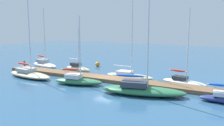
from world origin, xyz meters
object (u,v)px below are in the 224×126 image
object	(u,v)px
sailboat_3	(78,80)
sailboat_4	(129,75)
sailboat_6	(184,81)
mooring_buoy_orange	(97,64)
sailboat_1	(29,73)
sailboat_2	(78,68)
sailboat_5	(142,89)
sailboat_0	(44,64)

from	to	relation	value
sailboat_3	sailboat_4	world-z (taller)	sailboat_4
sailboat_6	mooring_buoy_orange	distance (m)	17.07
sailboat_6	sailboat_1	bearing A→B (deg)	-152.13
sailboat_2	sailboat_6	distance (m)	16.25
sailboat_3	mooring_buoy_orange	world-z (taller)	sailboat_3
sailboat_5	sailboat_1	bearing A→B (deg)	165.33
sailboat_6	mooring_buoy_orange	world-z (taller)	sailboat_6
sailboat_5	sailboat_0	bearing A→B (deg)	147.56
sailboat_4	sailboat_2	bearing A→B (deg)	178.47
sailboat_1	sailboat_2	world-z (taller)	sailboat_1
sailboat_3	sailboat_6	xyz separation A→B (m)	(11.24, 6.00, -0.02)
sailboat_0	sailboat_2	distance (m)	7.01
sailboat_0	sailboat_4	bearing A→B (deg)	12.04
mooring_buoy_orange	sailboat_1	bearing A→B (deg)	-106.50
sailboat_2	sailboat_5	distance (m)	15.16
sailboat_1	sailboat_6	size ratio (longest dim) A/B	1.18
sailboat_0	sailboat_2	size ratio (longest dim) A/B	1.44
sailboat_1	sailboat_2	distance (m)	7.39
sailboat_1	sailboat_2	size ratio (longest dim) A/B	1.57
sailboat_1	sailboat_5	world-z (taller)	sailboat_5
sailboat_0	sailboat_3	size ratio (longest dim) A/B	1.19
sailboat_5	mooring_buoy_orange	bearing A→B (deg)	123.67
sailboat_2	mooring_buoy_orange	bearing A→B (deg)	96.98
sailboat_2	sailboat_1	bearing A→B (deg)	-106.84
sailboat_6	sailboat_4	bearing A→B (deg)	-172.01
sailboat_4	sailboat_5	world-z (taller)	sailboat_4
sailboat_2	mooring_buoy_orange	size ratio (longest dim) A/B	8.53
sailboat_1	sailboat_6	distance (m)	20.41
sailboat_4	sailboat_6	xyz separation A→B (m)	(7.41, -0.38, 0.07)
sailboat_1	sailboat_6	xyz separation A→B (m)	(19.52, 5.94, -0.02)
sailboat_2	sailboat_3	size ratio (longest dim) A/B	0.83
sailboat_3	sailboat_1	bearing A→B (deg)	165.44
sailboat_0	sailboat_6	distance (m)	23.26
sailboat_0	sailboat_4	distance (m)	15.84
sailboat_2	sailboat_5	xyz separation A→B (m)	(13.43, -7.03, 0.05)
sailboat_2	sailboat_6	xyz separation A→B (m)	(16.23, -0.67, -0.03)
sailboat_5	mooring_buoy_orange	world-z (taller)	sailboat_5
sailboat_4	sailboat_5	bearing A→B (deg)	-55.24
sailboat_0	sailboat_3	xyz separation A→B (m)	(12.00, -6.76, -0.06)
sailboat_2	mooring_buoy_orange	distance (m)	5.31
sailboat_4	mooring_buoy_orange	world-z (taller)	sailboat_4
sailboat_2	sailboat_6	size ratio (longest dim) A/B	0.75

